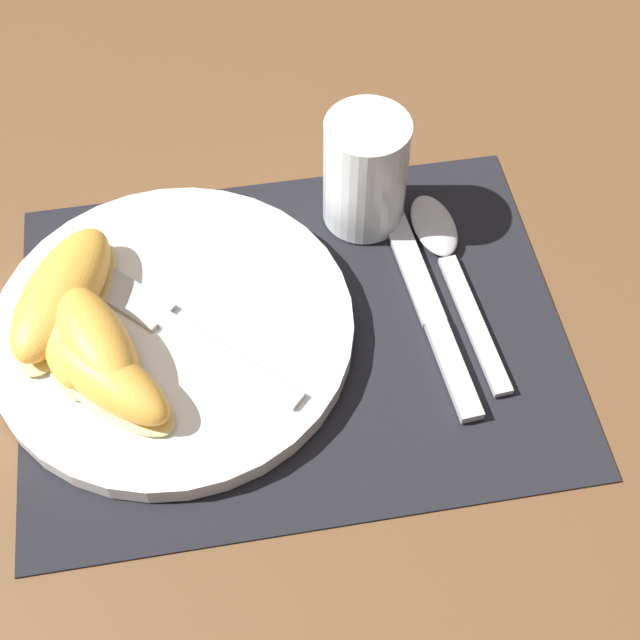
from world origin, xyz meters
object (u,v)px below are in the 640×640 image
Objects in this scene: knife at (428,306)px; citrus_wedge_1 at (72,322)px; juice_glass at (365,177)px; citrus_wedge_2 at (96,343)px; citrus_wedge_3 at (106,377)px; citrus_wedge_0 at (63,295)px; spoon at (444,250)px; plate at (173,329)px; fork at (173,325)px.

knife is 1.75× the size of citrus_wedge_1.
juice_glass is at bearing 21.80° from citrus_wedge_1.
citrus_wedge_3 is (0.01, -0.03, -0.00)m from citrus_wedge_2.
juice_glass is 0.70× the size of citrus_wedge_0.
knife is at bearing -115.99° from spoon.
citrus_wedge_3 is at bearing -65.76° from citrus_wedge_1.
citrus_wedge_3 is at bearing -77.80° from citrus_wedge_2.
citrus_wedge_1 is 0.06m from citrus_wedge_3.
knife is at bearing 3.04° from citrus_wedge_2.
citrus_wedge_0 is (-0.07, 0.03, 0.02)m from plate.
fork is 0.07m from citrus_wedge_3.
juice_glass is 0.24m from citrus_wedge_2.
juice_glass is 0.50× the size of spoon.
plate is 0.06m from citrus_wedge_2.
knife is 1.09× the size of spoon.
citrus_wedge_3 reaches higher than plate.
fork reaches higher than knife.
citrus_wedge_2 is at bearing -63.69° from citrus_wedge_0.
spoon is 1.39× the size of citrus_wedge_0.
citrus_wedge_3 reaches higher than spoon.
spoon is 0.29m from citrus_wedge_1.
juice_glass is 0.25m from citrus_wedge_1.
citrus_wedge_3 reaches higher than fork.
spoon is at bearing 3.25° from citrus_wedge_0.
fork is (-0.16, -0.10, -0.02)m from juice_glass.
juice_glass is 0.11m from knife.
citrus_wedge_2 is (-0.05, -0.02, 0.02)m from fork.
citrus_wedge_3 is (-0.21, -0.14, -0.01)m from juice_glass.
plate is at bearing -18.87° from citrus_wedge_0.
fork is 0.08m from citrus_wedge_0.
citrus_wedge_1 is at bearing 178.09° from plate.
citrus_wedge_0 reaches higher than citrus_wedge_3.
juice_glass reaches higher than citrus_wedge_1.
citrus_wedge_1 is at bearing 175.24° from fork.
plate is 0.22m from spoon.
knife is 0.06m from spoon.
citrus_wedge_3 reaches higher than knife.
knife is 0.24m from citrus_wedge_3.
citrus_wedge_2 is (0.02, -0.05, 0.00)m from citrus_wedge_0.
juice_glass reaches higher than citrus_wedge_2.
citrus_wedge_3 is (0.03, -0.07, -0.00)m from citrus_wedge_0.
knife is 1.76× the size of citrus_wedge_2.
citrus_wedge_1 is (-0.07, 0.01, 0.01)m from fork.
spoon is at bearing 11.94° from fork.
plate reaches higher than knife.
knife is 0.26m from citrus_wedge_1.
juice_glass is 0.25m from citrus_wedge_0.
citrus_wedge_2 reaches higher than citrus_wedge_3.
fork is 1.28× the size of citrus_wedge_1.
citrus_wedge_2 is (-0.24, -0.01, 0.03)m from knife.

